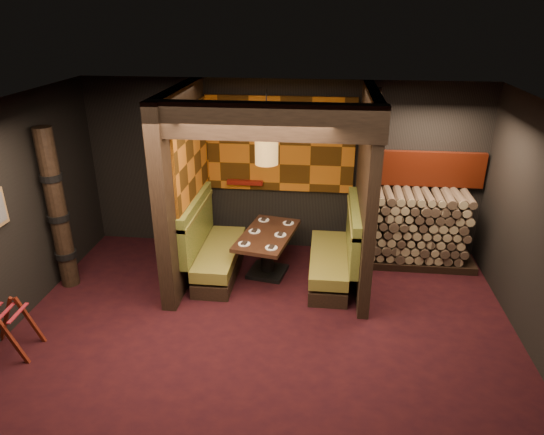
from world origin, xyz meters
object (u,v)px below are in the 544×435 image
Objects in this scene: luggage_rack at (9,328)px; totem_column at (58,211)px; booth_bench_left at (213,250)px; firewood_stack at (422,229)px; pendant_lamp at (267,148)px; booth_bench_right at (336,257)px; dining_table at (267,247)px.

totem_column is (-0.08, 1.58, 0.85)m from luggage_rack.
luggage_rack is at bearing -87.10° from totem_column.
booth_bench_left is 2.30m from totem_column.
firewood_stack is at bearing 12.17° from booth_bench_left.
pendant_lamp is 0.60× the size of firewood_stack.
booth_bench_right reaches higher than dining_table.
totem_column is at bearing -172.14° from booth_bench_right.
firewood_stack is at bearing 27.35° from booth_bench_right.
booth_bench_left is at bearing 14.75° from totem_column.
pendant_lamp reaches higher than luggage_rack.
pendant_lamp is at bearing 178.36° from booth_bench_right.
totem_column is at bearing -165.25° from booth_bench_left.
totem_column is 5.51m from firewood_stack.
booth_bench_right is at bearing 0.00° from booth_bench_left.
dining_table is at bearing 5.43° from booth_bench_left.
pendant_lamp is at bearing -164.43° from firewood_stack.
booth_bench_right is 4.10m from totem_column.
luggage_rack is 5.97m from firewood_stack.
totem_column reaches higher than dining_table.
booth_bench_left is at bearing -177.96° from pendant_lamp.
pendant_lamp is 3.11m from totem_column.
totem_column is (-2.93, -0.63, 0.72)m from dining_table.
firewood_stack reaches higher than booth_bench_right.
dining_table reaches higher than luggage_rack.
dining_table is at bearing 90.00° from pendant_lamp.
booth_bench_left and booth_bench_right have the same top height.
pendant_lamp is (0.00, -0.05, 1.58)m from dining_table.
booth_bench_left is 0.85m from dining_table.
firewood_stack is (2.40, 0.67, -1.42)m from pendant_lamp.
dining_table is 2.10× the size of luggage_rack.
luggage_rack is at bearing -142.88° from pendant_lamp.
booth_bench_right is at bearing -152.65° from firewood_stack.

